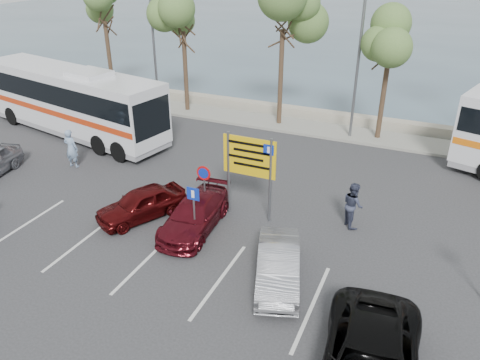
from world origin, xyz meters
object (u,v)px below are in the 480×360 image
at_px(direction_sign, 249,163).
at_px(car_maroon, 195,215).
at_px(street_lamp_right, 358,59).
at_px(coach_bus_left, 72,103).
at_px(car_red, 141,203).
at_px(pedestrian_near, 71,148).
at_px(street_lamp_left, 153,40).
at_px(car_silver_b, 278,265).
at_px(pedestrian_far, 353,205).

xyz_separation_m(direction_sign, car_maroon, (-1.60, -1.70, -1.81)).
relative_size(street_lamp_right, car_maroon, 1.86).
height_order(coach_bus_left, car_red, coach_bus_left).
relative_size(direction_sign, pedestrian_near, 1.82).
height_order(street_lamp_left, car_maroon, street_lamp_left).
height_order(direction_sign, coach_bus_left, coach_bus_left).
height_order(car_silver_b, pedestrian_far, pedestrian_far).
bearing_deg(pedestrian_near, coach_bus_left, -55.19).
bearing_deg(car_maroon, car_silver_b, -27.84).
xyz_separation_m(coach_bus_left, pedestrian_far, (17.01, -3.56, -0.92)).
relative_size(direction_sign, car_red, 0.96).
distance_m(street_lamp_right, coach_bus_left, 16.29).
xyz_separation_m(direction_sign, coach_bus_left, (-13.00, 4.58, -0.57)).
bearing_deg(street_lamp_right, car_maroon, -106.67).
relative_size(direction_sign, car_maroon, 0.84).
height_order(direction_sign, car_silver_b, direction_sign).
relative_size(car_silver_b, pedestrian_near, 1.97).
bearing_deg(pedestrian_near, street_lamp_left, -88.29).
bearing_deg(car_maroon, pedestrian_near, 158.19).
relative_size(direction_sign, coach_bus_left, 0.27).
height_order(street_lamp_left, direction_sign, street_lamp_left).
relative_size(car_silver_b, pedestrian_far, 2.08).
bearing_deg(pedestrian_near, car_silver_b, 156.44).
xyz_separation_m(street_lamp_left, coach_bus_left, (-2.00, -5.74, -2.74)).
bearing_deg(pedestrian_near, car_maroon, 158.47).
distance_m(street_lamp_right, pedestrian_far, 10.19).
bearing_deg(car_maroon, car_red, 178.23).
height_order(car_red, pedestrian_near, pedestrian_near).
bearing_deg(direction_sign, street_lamp_right, 79.06).
height_order(car_maroon, pedestrian_near, pedestrian_near).
bearing_deg(street_lamp_left, direction_sign, -43.17).
xyz_separation_m(street_lamp_left, car_red, (7.00, -12.14, -3.96)).
bearing_deg(direction_sign, coach_bus_left, 160.58).
xyz_separation_m(street_lamp_right, pedestrian_near, (-12.00, -9.42, -3.61)).
xyz_separation_m(street_lamp_left, pedestrian_near, (1.00, -9.42, -3.61)).
bearing_deg(car_silver_b, coach_bus_left, 134.25).
bearing_deg(coach_bus_left, car_silver_b, -27.41).
distance_m(street_lamp_left, direction_sign, 15.24).
relative_size(street_lamp_left, car_maroon, 1.86).
bearing_deg(pedestrian_near, street_lamp_right, -146.21).
bearing_deg(direction_sign, car_red, -155.59).
xyz_separation_m(street_lamp_left, street_lamp_right, (13.00, 0.00, 0.00)).
relative_size(direction_sign, car_silver_b, 0.92).
xyz_separation_m(coach_bus_left, car_silver_b, (15.50, -8.04, -1.22)).
distance_m(street_lamp_left, pedestrian_far, 18.04).
relative_size(car_maroon, car_red, 1.15).
xyz_separation_m(car_silver_b, pedestrian_near, (-12.50, 4.36, 0.35)).
bearing_deg(coach_bus_left, street_lamp_right, 20.93).
height_order(coach_bus_left, pedestrian_near, coach_bus_left).
bearing_deg(car_silver_b, direction_sign, 107.51).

